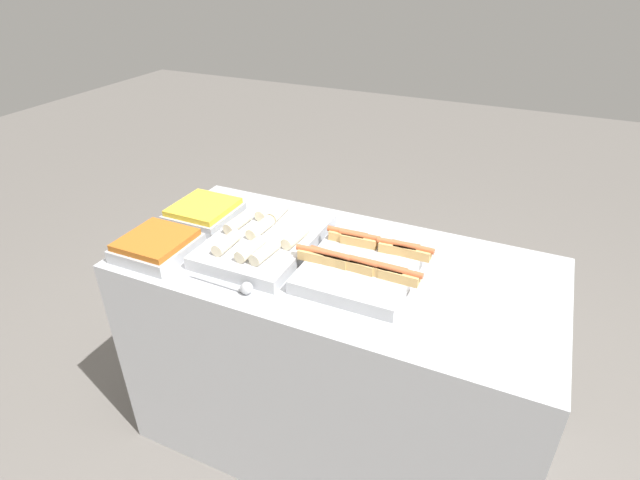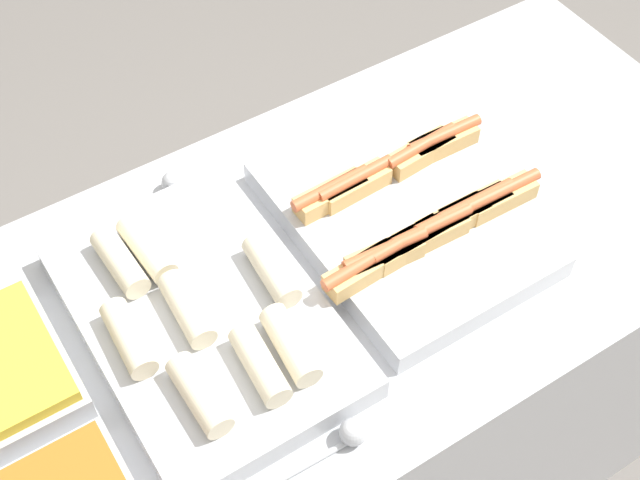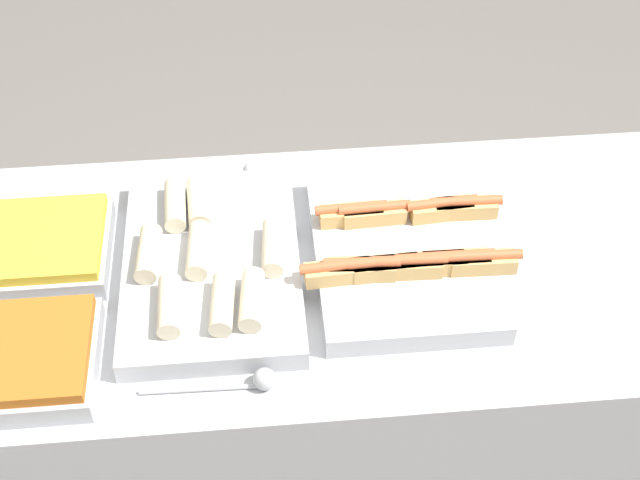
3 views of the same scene
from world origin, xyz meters
The scene contains 8 objects.
ground_plane centered at (0.00, 0.00, 0.00)m, with size 12.00×12.00×0.00m, color slate.
counter centered at (0.00, 0.00, 0.47)m, with size 1.62×0.79×0.94m.
tray_hotdogs centered at (0.11, -0.01, 0.98)m, with size 0.46×0.50×0.10m.
tray_wraps centered at (-0.30, 0.00, 0.98)m, with size 0.37×0.55×0.10m.
tray_side_front centered at (-0.65, -0.23, 0.98)m, with size 0.26×0.27×0.07m.
tray_side_back centered at (-0.65, 0.08, 0.98)m, with size 0.26×0.27×0.07m.
serving_spoon_near centered at (-0.23, -0.30, 0.96)m, with size 0.26×0.04×0.04m.
serving_spoon_far centered at (-0.23, 0.30, 0.96)m, with size 0.26×0.04×0.04m.
Camera 1 is at (0.59, -1.44, 1.96)m, focal length 28.00 mm.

